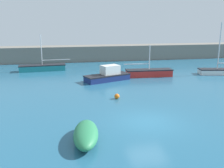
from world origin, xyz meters
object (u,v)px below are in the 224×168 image
object	(u,v)px
sailboat_short_mast	(43,68)
mooring_buoy_white	(106,71)
sailboat_tall_mast	(217,71)
rowboat_white_midwater	(86,134)
mooring_buoy_orange	(117,96)
motorboat_with_cabin	(108,75)
sailboat_twin_hulled	(149,73)

from	to	relation	value
sailboat_short_mast	mooring_buoy_white	world-z (taller)	sailboat_short_mast
sailboat_tall_mast	mooring_buoy_white	size ratio (longest dim) A/B	16.39
rowboat_white_midwater	mooring_buoy_orange	distance (m)	8.10
motorboat_with_cabin	sailboat_tall_mast	size ratio (longest dim) A/B	0.85
motorboat_with_cabin	sailboat_short_mast	bearing A→B (deg)	-65.94
motorboat_with_cabin	sailboat_tall_mast	bearing A→B (deg)	162.29
rowboat_white_midwater	motorboat_with_cabin	xyz separation A→B (m)	(3.99, 14.34, 0.17)
motorboat_with_cabin	sailboat_twin_hulled	distance (m)	5.39
sailboat_twin_hulled	sailboat_short_mast	bearing A→B (deg)	156.73
sailboat_short_mast	mooring_buoy_white	size ratio (longest dim) A/B	17.56
mooring_buoy_orange	sailboat_short_mast	bearing A→B (deg)	115.49
sailboat_short_mast	sailboat_tall_mast	bearing A→B (deg)	158.32
motorboat_with_cabin	sailboat_tall_mast	distance (m)	14.12
rowboat_white_midwater	mooring_buoy_white	world-z (taller)	rowboat_white_midwater
rowboat_white_midwater	mooring_buoy_orange	world-z (taller)	rowboat_white_midwater
rowboat_white_midwater	sailboat_tall_mast	world-z (taller)	sailboat_tall_mast
sailboat_tall_mast	mooring_buoy_orange	size ratio (longest dim) A/B	14.64
rowboat_white_midwater	sailboat_twin_hulled	bearing A→B (deg)	156.63
sailboat_tall_mast	rowboat_white_midwater	bearing A→B (deg)	51.53
sailboat_twin_hulled	mooring_buoy_orange	size ratio (longest dim) A/B	13.55
rowboat_white_midwater	motorboat_with_cabin	bearing A→B (deg)	171.75
sailboat_short_mast	mooring_buoy_white	xyz separation A→B (m)	(8.12, -3.12, -0.24)
sailboat_short_mast	mooring_buoy_orange	world-z (taller)	sailboat_short_mast
rowboat_white_midwater	sailboat_tall_mast	bearing A→B (deg)	137.10
sailboat_short_mast	sailboat_tall_mast	xyz separation A→B (m)	(21.66, -6.88, -0.02)
sailboat_short_mast	sailboat_tall_mast	size ratio (longest dim) A/B	1.07
sailboat_short_mast	sailboat_tall_mast	world-z (taller)	sailboat_tall_mast
sailboat_short_mast	motorboat_with_cabin	world-z (taller)	sailboat_short_mast
sailboat_twin_hulled	motorboat_with_cabin	bearing A→B (deg)	-163.50
mooring_buoy_white	rowboat_white_midwater	bearing A→B (deg)	-103.57
rowboat_white_midwater	mooring_buoy_orange	bearing A→B (deg)	162.49
sailboat_short_mast	sailboat_twin_hulled	bearing A→B (deg)	149.46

